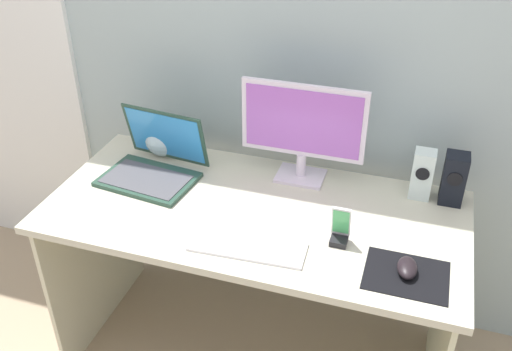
{
  "coord_description": "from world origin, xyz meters",
  "views": [
    {
      "loc": [
        0.51,
        -1.55,
        1.91
      ],
      "look_at": [
        0.01,
        -0.02,
        0.9
      ],
      "focal_mm": 39.98,
      "sensor_mm": 36.0,
      "label": 1
    }
  ],
  "objects_px": {
    "keyboard_external": "(248,247)",
    "monitor": "(303,128)",
    "fishbowl": "(163,138)",
    "mouse": "(407,268)",
    "phone_in_dock": "(340,230)",
    "speaker_right": "(454,179)",
    "laptop": "(154,164)",
    "speaker_near_monitor": "(422,174)"
  },
  "relations": [
    {
      "from": "mouse",
      "to": "keyboard_external",
      "type": "bearing_deg",
      "value": 178.34
    },
    {
      "from": "speaker_near_monitor",
      "to": "mouse",
      "type": "distance_m",
      "value": 0.44
    },
    {
      "from": "mouse",
      "to": "phone_in_dock",
      "type": "bearing_deg",
      "value": 153.52
    },
    {
      "from": "monitor",
      "to": "fishbowl",
      "type": "height_order",
      "value": "monitor"
    },
    {
      "from": "laptop",
      "to": "speaker_near_monitor",
      "type": "bearing_deg",
      "value": 9.66
    },
    {
      "from": "monitor",
      "to": "fishbowl",
      "type": "distance_m",
      "value": 0.59
    },
    {
      "from": "speaker_right",
      "to": "speaker_near_monitor",
      "type": "distance_m",
      "value": 0.11
    },
    {
      "from": "speaker_right",
      "to": "mouse",
      "type": "distance_m",
      "value": 0.46
    },
    {
      "from": "monitor",
      "to": "speaker_right",
      "type": "relative_size",
      "value": 2.43
    },
    {
      "from": "phone_in_dock",
      "to": "mouse",
      "type": "bearing_deg",
      "value": -20.93
    },
    {
      "from": "fishbowl",
      "to": "keyboard_external",
      "type": "xyz_separation_m",
      "value": [
        0.52,
        -0.47,
        -0.07
      ]
    },
    {
      "from": "speaker_near_monitor",
      "to": "laptop",
      "type": "relative_size",
      "value": 0.49
    },
    {
      "from": "speaker_near_monitor",
      "to": "phone_in_dock",
      "type": "xyz_separation_m",
      "value": [
        -0.23,
        -0.35,
        -0.04
      ]
    },
    {
      "from": "fishbowl",
      "to": "mouse",
      "type": "bearing_deg",
      "value": -23.34
    },
    {
      "from": "monitor",
      "to": "keyboard_external",
      "type": "relative_size",
      "value": 1.23
    },
    {
      "from": "fishbowl",
      "to": "mouse",
      "type": "relative_size",
      "value": 1.5
    },
    {
      "from": "keyboard_external",
      "to": "phone_in_dock",
      "type": "distance_m",
      "value": 0.3
    },
    {
      "from": "speaker_right",
      "to": "keyboard_external",
      "type": "xyz_separation_m",
      "value": [
        -0.61,
        -0.47,
        -0.09
      ]
    },
    {
      "from": "speaker_right",
      "to": "fishbowl",
      "type": "distance_m",
      "value": 1.12
    },
    {
      "from": "speaker_right",
      "to": "mouse",
      "type": "xyz_separation_m",
      "value": [
        -0.11,
        -0.44,
        -0.07
      ]
    },
    {
      "from": "speaker_near_monitor",
      "to": "laptop",
      "type": "xyz_separation_m",
      "value": [
        -0.98,
        -0.17,
        -0.04
      ]
    },
    {
      "from": "speaker_right",
      "to": "speaker_near_monitor",
      "type": "bearing_deg",
      "value": 179.99
    },
    {
      "from": "laptop",
      "to": "phone_in_dock",
      "type": "height_order",
      "value": "laptop"
    },
    {
      "from": "monitor",
      "to": "laptop",
      "type": "xyz_separation_m",
      "value": [
        -0.54,
        -0.16,
        -0.16
      ]
    },
    {
      "from": "speaker_near_monitor",
      "to": "fishbowl",
      "type": "relative_size",
      "value": 1.23
    },
    {
      "from": "laptop",
      "to": "phone_in_dock",
      "type": "relative_size",
      "value": 2.73
    },
    {
      "from": "speaker_right",
      "to": "keyboard_external",
      "type": "bearing_deg",
      "value": -142.14
    },
    {
      "from": "speaker_near_monitor",
      "to": "mouse",
      "type": "bearing_deg",
      "value": -90.45
    },
    {
      "from": "laptop",
      "to": "fishbowl",
      "type": "xyz_separation_m",
      "value": [
        -0.04,
        0.17,
        0.02
      ]
    },
    {
      "from": "monitor",
      "to": "fishbowl",
      "type": "relative_size",
      "value": 3.07
    },
    {
      "from": "monitor",
      "to": "phone_in_dock",
      "type": "distance_m",
      "value": 0.44
    },
    {
      "from": "speaker_right",
      "to": "laptop",
      "type": "xyz_separation_m",
      "value": [
        -1.08,
        -0.17,
        -0.05
      ]
    },
    {
      "from": "speaker_right",
      "to": "phone_in_dock",
      "type": "bearing_deg",
      "value": -133.36
    },
    {
      "from": "speaker_right",
      "to": "keyboard_external",
      "type": "relative_size",
      "value": 0.51
    },
    {
      "from": "keyboard_external",
      "to": "mouse",
      "type": "distance_m",
      "value": 0.5
    },
    {
      "from": "keyboard_external",
      "to": "mouse",
      "type": "height_order",
      "value": "mouse"
    },
    {
      "from": "laptop",
      "to": "mouse",
      "type": "relative_size",
      "value": 3.77
    },
    {
      "from": "mouse",
      "to": "phone_in_dock",
      "type": "relative_size",
      "value": 0.72
    },
    {
      "from": "fishbowl",
      "to": "monitor",
      "type": "bearing_deg",
      "value": -0.94
    },
    {
      "from": "keyboard_external",
      "to": "monitor",
      "type": "bearing_deg",
      "value": 79.6
    },
    {
      "from": "speaker_near_monitor",
      "to": "mouse",
      "type": "xyz_separation_m",
      "value": [
        -0.0,
        -0.44,
        -0.07
      ]
    },
    {
      "from": "speaker_near_monitor",
      "to": "speaker_right",
      "type": "bearing_deg",
      "value": -0.01
    }
  ]
}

